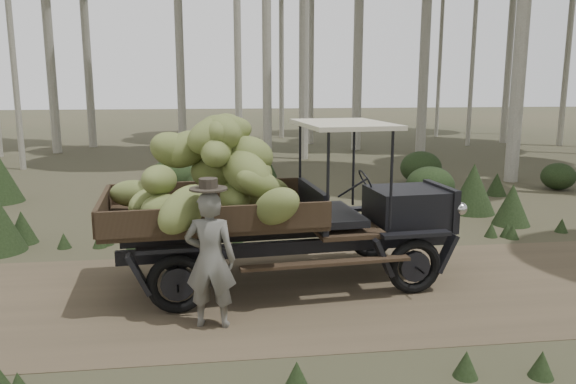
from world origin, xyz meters
name	(u,v)px	position (x,y,z in m)	size (l,w,h in m)	color
ground	(313,292)	(0.00, 0.00, 0.00)	(120.00, 120.00, 0.00)	#473D2B
dirt_track	(313,292)	(0.00, 0.00, 0.00)	(70.00, 4.00, 0.01)	brown
banana_truck	(251,184)	(-0.90, 0.36, 1.61)	(5.62, 2.85, 2.75)	black
farmer	(210,258)	(-1.50, -1.01, 0.92)	(0.72, 0.55, 1.94)	#62615A
undergrowth	(347,238)	(0.75, 1.00, 0.53)	(25.42, 25.03, 1.39)	#233319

